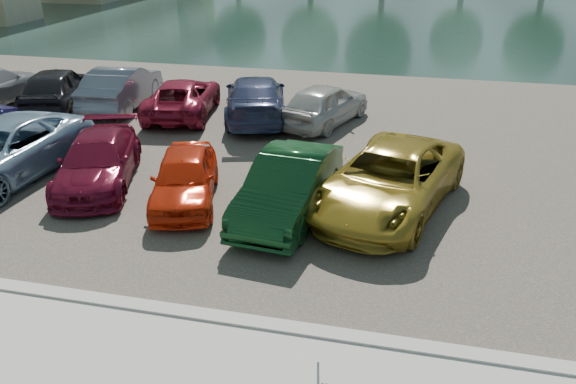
# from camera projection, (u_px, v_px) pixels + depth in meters

# --- Properties ---
(kerb) EXTENTS (60.00, 0.30, 0.14)m
(kerb) POSITION_uv_depth(u_px,v_px,m) (285.00, 329.00, 9.21)
(kerb) COLOR #B4B0A9
(kerb) RESTS_ON ground
(parking_lot) EXTENTS (60.00, 18.00, 0.04)m
(parking_lot) POSITION_uv_depth(u_px,v_px,m) (352.00, 144.00, 17.16)
(parking_lot) COLOR #3F3932
(parking_lot) RESTS_ON ground
(river) EXTENTS (120.00, 40.00, 0.00)m
(river) POSITION_uv_depth(u_px,v_px,m) (398.00, 14.00, 42.71)
(river) COLOR #1C322D
(river) RESTS_ON ground
(car_2) EXTENTS (2.83, 5.47, 1.47)m
(car_2) POSITION_uv_depth(u_px,v_px,m) (1.00, 151.00, 14.54)
(car_2) COLOR #81A2BC
(car_2) RESTS_ON parking_lot
(car_3) EXTENTS (2.97, 4.57, 1.23)m
(car_3) POSITION_uv_depth(u_px,v_px,m) (98.00, 161.00, 14.24)
(car_3) COLOR maroon
(car_3) RESTS_ON parking_lot
(car_4) EXTENTS (2.41, 3.87, 1.23)m
(car_4) POSITION_uv_depth(u_px,v_px,m) (185.00, 177.00, 13.32)
(car_4) COLOR red
(car_4) RESTS_ON parking_lot
(car_5) EXTENTS (1.90, 4.41, 1.41)m
(car_5) POSITION_uv_depth(u_px,v_px,m) (289.00, 186.00, 12.67)
(car_5) COLOR #103B1A
(car_5) RESTS_ON parking_lot
(car_6) EXTENTS (3.80, 5.71, 1.46)m
(car_6) POSITION_uv_depth(u_px,v_px,m) (389.00, 179.00, 12.93)
(car_6) COLOR olive
(car_6) RESTS_ON parking_lot
(car_8) EXTENTS (2.98, 4.76, 1.51)m
(car_8) POSITION_uv_depth(u_px,v_px,m) (57.00, 88.00, 20.16)
(car_8) COLOR black
(car_8) RESTS_ON parking_lot
(car_9) EXTENTS (2.02, 4.65, 1.49)m
(car_9) POSITION_uv_depth(u_px,v_px,m) (122.00, 87.00, 20.34)
(car_9) COLOR slate
(car_9) RESTS_ON parking_lot
(car_10) EXTENTS (2.82, 4.81, 1.26)m
(car_10) POSITION_uv_depth(u_px,v_px,m) (183.00, 97.00, 19.54)
(car_10) COLOR maroon
(car_10) RESTS_ON parking_lot
(car_11) EXTENTS (3.32, 5.35, 1.45)m
(car_11) POSITION_uv_depth(u_px,v_px,m) (256.00, 98.00, 19.11)
(car_11) COLOR navy
(car_11) RESTS_ON parking_lot
(car_12) EXTENTS (2.88, 4.37, 1.38)m
(car_12) POSITION_uv_depth(u_px,v_px,m) (324.00, 104.00, 18.57)
(car_12) COLOR #AFAFAB
(car_12) RESTS_ON parking_lot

